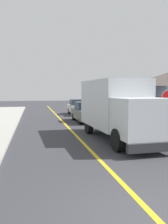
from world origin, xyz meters
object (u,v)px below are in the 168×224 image
at_px(parked_car_near, 86,112).
at_px(box_truck, 118,106).
at_px(parked_car_mid, 78,107).
at_px(stop_sign, 168,105).

bearing_deg(parked_car_near, box_truck, -89.20).
distance_m(parked_car_near, parked_car_mid, 6.29).
bearing_deg(parked_car_near, stop_sign, -69.86).
height_order(parked_car_near, stop_sign, stop_sign).
height_order(parked_car_mid, stop_sign, stop_sign).
relative_size(parked_car_mid, stop_sign, 1.67).
distance_m(box_truck, parked_car_mid, 13.80).
bearing_deg(parked_car_near, parked_car_mid, 85.37).
distance_m(parked_car_near, stop_sign, 8.45).
relative_size(parked_car_near, parked_car_mid, 1.00).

